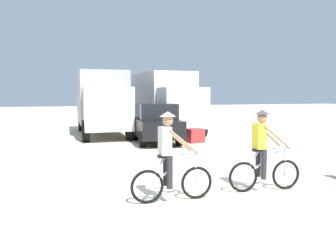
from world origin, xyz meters
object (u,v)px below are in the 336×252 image
(cyclist_cowboy_hat, at_px, (263,154))
(box_truck_white_box, at_px, (164,100))
(cyclist_orange_shirt, at_px, (170,160))
(sedan_parked, at_px, (155,123))
(box_truck_grey_hauler, at_px, (102,100))
(supply_crate, at_px, (194,136))

(cyclist_cowboy_hat, bearing_deg, box_truck_white_box, 81.90)
(cyclist_orange_shirt, bearing_deg, sedan_parked, 74.77)
(sedan_parked, xyz_separation_m, cyclist_orange_shirt, (-2.31, -8.49, -0.04))
(box_truck_grey_hauler, relative_size, cyclist_cowboy_hat, 3.77)
(box_truck_grey_hauler, height_order, sedan_parked, box_truck_grey_hauler)
(box_truck_grey_hauler, xyz_separation_m, supply_crate, (3.46, -4.44, -1.57))
(box_truck_white_box, height_order, sedan_parked, box_truck_white_box)
(cyclist_orange_shirt, distance_m, supply_crate, 8.89)
(cyclist_cowboy_hat, height_order, supply_crate, cyclist_cowboy_hat)
(box_truck_grey_hauler, relative_size, supply_crate, 9.38)
(sedan_parked, bearing_deg, supply_crate, -18.66)
(box_truck_grey_hauler, height_order, box_truck_white_box, same)
(box_truck_white_box, bearing_deg, supply_crate, -89.61)
(box_truck_grey_hauler, relative_size, box_truck_white_box, 1.01)
(box_truck_white_box, xyz_separation_m, sedan_parked, (-1.63, -3.65, -0.99))
(box_truck_white_box, height_order, cyclist_cowboy_hat, box_truck_white_box)
(box_truck_grey_hauler, xyz_separation_m, cyclist_orange_shirt, (-0.51, -12.37, -1.03))
(cyclist_cowboy_hat, bearing_deg, sedan_parked, 89.38)
(cyclist_cowboy_hat, bearing_deg, cyclist_orange_shirt, -178.52)
(cyclist_orange_shirt, bearing_deg, box_truck_grey_hauler, 87.62)
(box_truck_grey_hauler, xyz_separation_m, cyclist_cowboy_hat, (1.71, -12.31, -1.03))
(box_truck_grey_hauler, height_order, cyclist_cowboy_hat, box_truck_grey_hauler)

